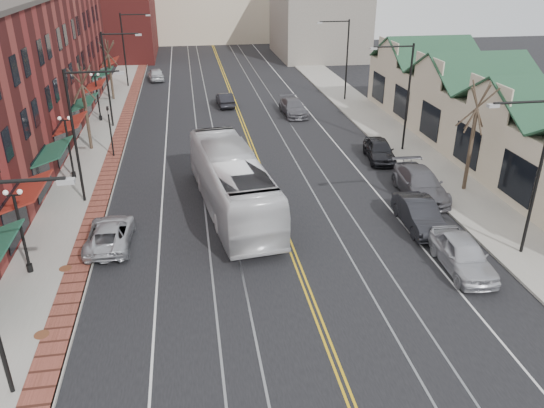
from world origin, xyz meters
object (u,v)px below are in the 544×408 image
object	(u,v)px
parked_car_a	(463,254)
parked_car_c	(420,184)
parked_suv	(110,234)
parked_car_d	(379,150)
parked_car_b	(419,214)
transit_bus	(232,183)

from	to	relation	value
parked_car_a	parked_car_c	world-z (taller)	parked_car_c
parked_suv	parked_car_a	distance (m)	17.84
parked_suv	parked_car_d	size ratio (longest dim) A/B	1.06
parked_car_b	parked_car_c	size ratio (longest dim) A/B	0.83
transit_bus	parked_car_d	bearing A→B (deg)	-156.06
transit_bus	parked_suv	size ratio (longest dim) A/B	2.69
transit_bus	parked_car_a	distance (m)	13.29
transit_bus	parked_suv	bearing A→B (deg)	17.98
transit_bus	parked_car_b	bearing A→B (deg)	152.46
transit_bus	parked_car_a	bearing A→B (deg)	134.32
transit_bus	parked_suv	xyz separation A→B (m)	(-6.74, -3.14, -1.14)
transit_bus	parked_car_a	xyz separation A→B (m)	(10.35, -8.28, -0.99)
parked_suv	transit_bus	bearing A→B (deg)	-153.83
transit_bus	parked_suv	distance (m)	7.52
parked_car_b	transit_bus	bearing A→B (deg)	161.88
parked_car_b	parked_car_d	bearing A→B (deg)	84.49
parked_car_a	parked_car_d	size ratio (longest dim) A/B	1.05
parked_suv	parked_car_d	world-z (taller)	parked_car_d
parked_suv	parked_car_a	xyz separation A→B (m)	(17.08, -5.14, 0.15)
parked_suv	parked_car_b	xyz separation A→B (m)	(16.80, -0.63, 0.12)
parked_car_b	parked_car_d	xyz separation A→B (m)	(1.49, 10.69, -0.02)
parked_car_a	parked_car_b	size ratio (longest dim) A/B	1.00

